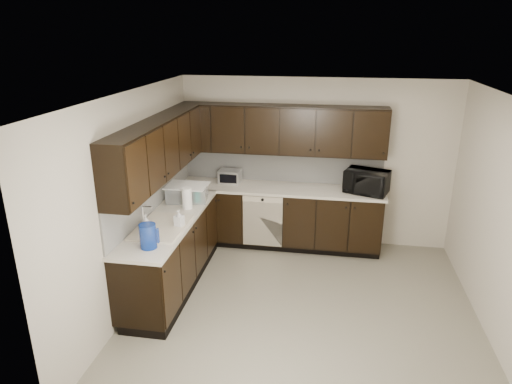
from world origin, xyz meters
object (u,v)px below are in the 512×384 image
toaster_oven (230,176)px  blue_pitcher (148,236)px  microwave (367,182)px  storage_bin (187,193)px  sink (161,233)px

toaster_oven → blue_pitcher: (-0.37, -2.29, 0.03)m
microwave → blue_pitcher: 3.22m
storage_bin → blue_pitcher: (0.04, -1.46, 0.03)m
microwave → toaster_oven: 2.01m
toaster_oven → blue_pitcher: size_ratio=1.20×
sink → storage_bin: 0.97m
sink → blue_pitcher: (0.06, -0.50, 0.19)m
microwave → blue_pitcher: size_ratio=2.20×
microwave → storage_bin: 2.52m
sink → storage_bin: bearing=89.1°
storage_bin → microwave: bearing=16.5°
microwave → toaster_oven: size_ratio=1.84×
toaster_oven → sink: bearing=-99.5°
sink → storage_bin: (0.02, 0.96, 0.16)m
toaster_oven → storage_bin: storage_bin is taller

